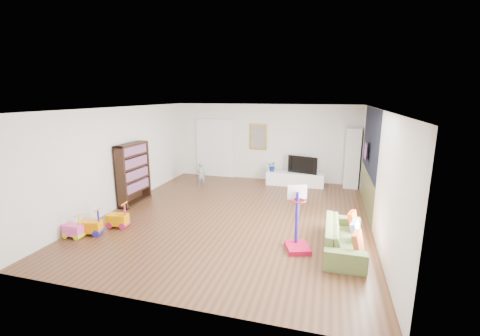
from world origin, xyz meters
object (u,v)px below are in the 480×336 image
(bookshelf, at_px, (133,174))
(basketball_hoop, at_px, (299,219))
(media_console, at_px, (295,179))
(sofa, at_px, (344,237))

(bookshelf, height_order, basketball_hoop, bookshelf)
(media_console, distance_m, sofa, 4.69)
(media_console, height_order, basketball_hoop, basketball_hoop)
(bookshelf, relative_size, sofa, 0.91)
(basketball_hoop, bearing_deg, media_console, 77.17)
(bookshelf, bearing_deg, sofa, -12.47)
(media_console, relative_size, sofa, 1.01)
(sofa, xyz_separation_m, basketball_hoop, (-0.87, -0.24, 0.37))
(sofa, bearing_deg, bookshelf, 76.27)
(media_console, relative_size, bookshelf, 1.12)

